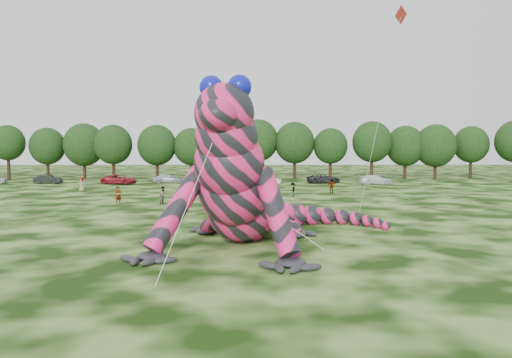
{
  "coord_description": "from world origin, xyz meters",
  "views": [
    {
      "loc": [
        5.98,
        -29.3,
        6.13
      ],
      "look_at": [
        6.34,
        1.19,
        4.0
      ],
      "focal_mm": 35.0,
      "sensor_mm": 36.0,
      "label": 1
    }
  ],
  "objects": [
    {
      "name": "flying_kite",
      "position": [
        17.41,
        9.87,
        14.87
      ],
      "size": [
        2.88,
        4.41,
        16.92
      ],
      "color": "red",
      "rests_on": "ground"
    },
    {
      "name": "tree_7",
      "position": [
        -10.08,
        56.8,
        4.74
      ],
      "size": [
        6.68,
        6.01,
        9.48
      ],
      "primitive_type": null,
      "color": "black",
      "rests_on": "ground"
    },
    {
      "name": "car_2",
      "position": [
        -14.13,
        47.23,
        0.75
      ],
      "size": [
        5.76,
        3.39,
        1.5
      ],
      "primitive_type": "imported",
      "rotation": [
        0.0,
        0.0,
        1.4
      ],
      "color": "maroon",
      "rests_on": "ground"
    },
    {
      "name": "spectator_2",
      "position": [
        11.0,
        28.96,
        0.82
      ],
      "size": [
        0.67,
        1.09,
        1.64
      ],
      "primitive_type": "imported",
      "rotation": [
        0.0,
        0.0,
        4.65
      ],
      "color": "gray",
      "rests_on": "ground"
    },
    {
      "name": "tree_11",
      "position": [
        13.79,
        58.2,
        5.03
      ],
      "size": [
        7.01,
        6.31,
        10.07
      ],
      "primitive_type": null,
      "color": "black",
      "rests_on": "ground"
    },
    {
      "name": "tree_15",
      "position": [
        38.47,
        57.77,
        4.82
      ],
      "size": [
        7.17,
        6.45,
        9.63
      ],
      "primitive_type": null,
      "color": "black",
      "rests_on": "ground"
    },
    {
      "name": "ground",
      "position": [
        0.0,
        0.0,
        0.0
      ],
      "size": [
        240.0,
        240.0,
        0.0
      ],
      "primitive_type": "plane",
      "color": "#16330A",
      "rests_on": "ground"
    },
    {
      "name": "inflatable_gecko",
      "position": [
        5.63,
        2.19,
        4.93
      ],
      "size": [
        20.3,
        22.7,
        9.85
      ],
      "primitive_type": null,
      "rotation": [
        0.0,
        0.0,
        -0.21
      ],
      "color": "#E72169",
      "rests_on": "ground"
    },
    {
      "name": "spectator_1",
      "position": [
        -2.91,
        21.52,
        0.91
      ],
      "size": [
        1.04,
        1.11,
        1.83
      ],
      "primitive_type": "imported",
      "rotation": [
        0.0,
        0.0,
        1.06
      ],
      "color": "gray",
      "rests_on": "ground"
    },
    {
      "name": "tree_3",
      "position": [
        -35.72,
        57.07,
        4.72
      ],
      "size": [
        5.81,
        5.23,
        9.44
      ],
      "primitive_type": null,
      "color": "black",
      "rests_on": "ground"
    },
    {
      "name": "tree_10",
      "position": [
        7.4,
        58.58,
        5.25
      ],
      "size": [
        7.09,
        6.38,
        10.5
      ],
      "primitive_type": null,
      "color": "black",
      "rests_on": "ground"
    },
    {
      "name": "tree_16",
      "position": [
        45.45,
        59.37,
        4.69
      ],
      "size": [
        6.26,
        5.63,
        9.37
      ],
      "primitive_type": null,
      "color": "black",
      "rests_on": "ground"
    },
    {
      "name": "tree_14",
      "position": [
        33.46,
        58.72,
        4.7
      ],
      "size": [
        6.82,
        6.14,
        9.4
      ],
      "primitive_type": null,
      "color": "black",
      "rests_on": "ground"
    },
    {
      "name": "car_3",
      "position": [
        -7.14,
        49.59,
        0.66
      ],
      "size": [
        4.58,
        1.94,
        1.32
      ],
      "primitive_type": "imported",
      "rotation": [
        0.0,
        0.0,
        1.59
      ],
      "color": "silver",
      "rests_on": "ground"
    },
    {
      "name": "tree_5",
      "position": [
        -23.12,
        58.44,
        4.9
      ],
      "size": [
        7.16,
        6.44,
        9.8
      ],
      "primitive_type": null,
      "color": "black",
      "rests_on": "ground"
    },
    {
      "name": "car_1",
      "position": [
        -25.51,
        48.43,
        0.69
      ],
      "size": [
        4.22,
        1.58,
        1.38
      ],
      "primitive_type": "imported",
      "rotation": [
        0.0,
        0.0,
        1.54
      ],
      "color": "black",
      "rests_on": "ground"
    },
    {
      "name": "car_7",
      "position": [
        25.16,
        46.52,
        0.71
      ],
      "size": [
        4.99,
        2.19,
        1.43
      ],
      "primitive_type": "imported",
      "rotation": [
        0.0,
        0.0,
        1.61
      ],
      "color": "white",
      "rests_on": "ground"
    },
    {
      "name": "tree_6",
      "position": [
        -17.56,
        56.68,
        4.75
      ],
      "size": [
        6.52,
        5.86,
        9.49
      ],
      "primitive_type": null,
      "color": "black",
      "rests_on": "ground"
    },
    {
      "name": "tree_9",
      "position": [
        1.06,
        57.35,
        4.34
      ],
      "size": [
        5.27,
        4.74,
        8.68
      ],
      "primitive_type": null,
      "color": "black",
      "rests_on": "ground"
    },
    {
      "name": "spectator_4",
      "position": [
        -15.84,
        35.12,
        0.93
      ],
      "size": [
        1.04,
        0.82,
        1.86
      ],
      "primitive_type": "imported",
      "rotation": [
        0.0,
        0.0,
        6.0
      ],
      "color": "gray",
      "rests_on": "ground"
    },
    {
      "name": "car_5",
      "position": [
        8.68,
        47.03,
        0.68
      ],
      "size": [
        4.34,
        2.23,
        1.36
      ],
      "primitive_type": "imported",
      "rotation": [
        0.0,
        0.0,
        1.37
      ],
      "color": "beige",
      "rests_on": "ground"
    },
    {
      "name": "tree_12",
      "position": [
        20.01,
        57.74,
        4.49
      ],
      "size": [
        5.99,
        5.39,
        8.97
      ],
      "primitive_type": null,
      "color": "black",
      "rests_on": "ground"
    },
    {
      "name": "spectator_3",
      "position": [
        16.22,
        32.95,
        0.87
      ],
      "size": [
        1.1,
        0.81,
        1.74
      ],
      "primitive_type": "imported",
      "rotation": [
        0.0,
        0.0,
        2.71
      ],
      "color": "gray",
      "rests_on": "ground"
    },
    {
      "name": "tree_8",
      "position": [
        -4.22,
        56.99,
        4.47
      ],
      "size": [
        6.14,
        5.53,
        8.94
      ],
      "primitive_type": null,
      "color": "black",
      "rests_on": "ground"
    },
    {
      "name": "car_4",
      "position": [
        0.29,
        47.93,
        0.75
      ],
      "size": [
        4.6,
        2.42,
        1.49
      ],
      "primitive_type": "imported",
      "rotation": [
        0.0,
        0.0,
        1.42
      ],
      "color": "#14204D",
      "rests_on": "ground"
    },
    {
      "name": "tree_4",
      "position": [
        -29.64,
        58.71,
        4.53
      ],
      "size": [
        6.22,
        5.6,
        9.06
      ],
      "primitive_type": null,
      "color": "black",
      "rests_on": "ground"
    },
    {
      "name": "car_6",
      "position": [
        17.56,
        48.75,
        0.73
      ],
      "size": [
        5.61,
        3.37,
        1.46
      ],
      "primitive_type": "imported",
      "rotation": [
        0.0,
        0.0,
        1.76
      ],
      "color": "#2A2A2D",
      "rests_on": "ground"
    },
    {
      "name": "spectator_0",
      "position": [
        -7.5,
        21.47,
        0.91
      ],
      "size": [
        0.79,
        0.75,
        1.82
      ],
      "primitive_type": "imported",
      "rotation": [
        0.0,
        0.0,
        0.67
      ],
      "color": "gray",
      "rests_on": "ground"
    },
    {
      "name": "tree_13",
      "position": [
        27.13,
        57.13,
        5.06
      ],
      "size": [
        6.83,
        6.15,
        10.13
      ],
      "primitive_type": null,
      "color": "black",
      "rests_on": "ground"
    }
  ]
}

